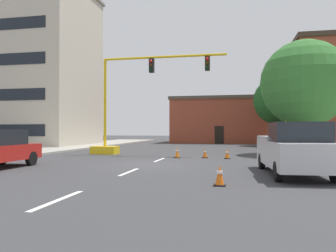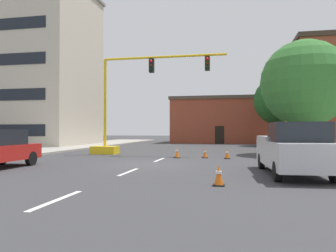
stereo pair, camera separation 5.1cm
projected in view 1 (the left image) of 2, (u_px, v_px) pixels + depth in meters
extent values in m
plane|color=#38383A|center=(148.00, 164.00, 16.36)|extent=(160.00, 160.00, 0.00)
cube|color=#9E998E|center=(35.00, 150.00, 26.51)|extent=(6.00, 56.00, 0.14)
cube|color=silver|center=(58.00, 200.00, 8.03)|extent=(0.16, 2.40, 0.01)
cube|color=silver|center=(129.00, 172.00, 13.42)|extent=(0.16, 2.40, 0.01)
cube|color=silver|center=(159.00, 160.00, 18.81)|extent=(0.16, 2.40, 0.01)
cube|color=beige|center=(19.00, 70.00, 36.79)|extent=(15.69, 10.22, 16.84)
cube|color=brown|center=(221.00, 122.00, 44.75)|extent=(12.47, 8.80, 5.57)
cube|color=#4C4238|center=(221.00, 100.00, 44.79)|extent=(12.77, 9.10, 0.40)
cube|color=black|center=(219.00, 135.00, 40.39)|extent=(1.10, 0.06, 2.20)
cube|color=yellow|center=(105.00, 150.00, 23.49)|extent=(1.80, 1.20, 0.55)
cylinder|color=yellow|center=(105.00, 103.00, 23.53)|extent=(0.20, 0.20, 6.20)
cylinder|color=yellow|center=(164.00, 57.00, 22.71)|extent=(8.58, 0.16, 0.16)
cube|color=black|center=(152.00, 66.00, 22.88)|extent=(0.32, 0.36, 0.95)
sphere|color=red|center=(151.00, 61.00, 22.69)|extent=(0.20, 0.20, 0.20)
sphere|color=#38280A|center=(151.00, 65.00, 22.69)|extent=(0.20, 0.20, 0.20)
sphere|color=black|center=(151.00, 69.00, 22.69)|extent=(0.20, 0.20, 0.20)
cube|color=black|center=(207.00, 63.00, 22.11)|extent=(0.32, 0.36, 0.95)
sphere|color=red|center=(207.00, 59.00, 21.92)|extent=(0.20, 0.20, 0.20)
sphere|color=#38280A|center=(207.00, 63.00, 21.92)|extent=(0.20, 0.20, 0.20)
sphere|color=black|center=(207.00, 67.00, 21.92)|extent=(0.20, 0.20, 0.20)
cylinder|color=yellow|center=(286.00, 120.00, 22.60)|extent=(0.14, 0.14, 4.80)
cube|color=black|center=(286.00, 92.00, 22.62)|extent=(0.32, 0.36, 0.95)
sphere|color=red|center=(286.00, 88.00, 22.44)|extent=(0.20, 0.20, 0.20)
sphere|color=#38280A|center=(286.00, 92.00, 22.43)|extent=(0.20, 0.20, 0.20)
sphere|color=black|center=(286.00, 96.00, 22.43)|extent=(0.20, 0.20, 0.20)
cylinder|color=brown|center=(278.00, 132.00, 35.55)|extent=(0.36, 0.36, 2.91)
sphere|color=#1E511E|center=(278.00, 101.00, 35.59)|extent=(5.26, 5.26, 5.26)
cylinder|color=#4C3823|center=(305.00, 135.00, 22.80)|extent=(0.36, 0.36, 2.69)
sphere|color=#33702D|center=(305.00, 83.00, 22.84)|extent=(6.00, 6.00, 6.00)
cube|color=#BCBCC1|center=(293.00, 153.00, 12.63)|extent=(2.34, 5.52, 0.95)
cube|color=#1E2328|center=(299.00, 132.00, 11.74)|extent=(1.95, 1.91, 0.70)
cube|color=#BCBCC1|center=(286.00, 138.00, 13.81)|extent=(2.17, 2.93, 0.16)
cylinder|color=black|center=(335.00, 172.00, 10.68)|extent=(0.26, 0.69, 0.68)
cylinder|color=black|center=(278.00, 171.00, 10.92)|extent=(0.26, 0.69, 0.68)
cylinder|color=black|center=(304.00, 162.00, 14.32)|extent=(0.26, 0.69, 0.68)
cylinder|color=black|center=(262.00, 161.00, 14.56)|extent=(0.26, 0.69, 0.68)
cylinder|color=black|center=(1.00, 158.00, 16.20)|extent=(0.22, 0.68, 0.68)
cylinder|color=black|center=(31.00, 158.00, 15.87)|extent=(0.22, 0.68, 0.68)
cube|color=black|center=(220.00, 185.00, 10.11)|extent=(0.36, 0.36, 0.04)
cone|color=orange|center=(220.00, 175.00, 10.12)|extent=(0.28, 0.28, 0.61)
cylinder|color=white|center=(220.00, 172.00, 10.12)|extent=(0.19, 0.19, 0.08)
cube|color=black|center=(227.00, 158.00, 19.58)|extent=(0.36, 0.36, 0.04)
cone|color=orange|center=(227.00, 153.00, 19.58)|extent=(0.28, 0.28, 0.56)
cylinder|color=white|center=(227.00, 152.00, 19.58)|extent=(0.19, 0.19, 0.08)
cube|color=black|center=(177.00, 158.00, 20.16)|extent=(0.36, 0.36, 0.04)
cone|color=orange|center=(177.00, 152.00, 20.16)|extent=(0.28, 0.28, 0.66)
cylinder|color=white|center=(177.00, 151.00, 20.17)|extent=(0.19, 0.19, 0.08)
cube|color=black|center=(205.00, 158.00, 20.16)|extent=(0.36, 0.36, 0.04)
cone|color=orange|center=(205.00, 153.00, 20.17)|extent=(0.28, 0.28, 0.56)
cylinder|color=white|center=(205.00, 152.00, 20.17)|extent=(0.19, 0.19, 0.08)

